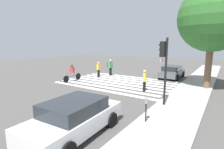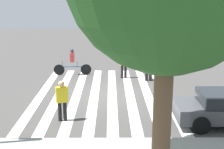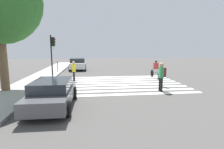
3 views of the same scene
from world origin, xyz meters
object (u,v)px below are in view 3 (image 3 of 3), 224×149
(pedestrian_child_with_backpack, at_px, (161,73))
(traffic_light, at_px, (53,48))
(car_parked_far_curb, at_px, (78,64))
(pedestrian_adult_yellow_jacket, at_px, (74,70))
(pedestrian_adult_tall_backpack, at_px, (162,74))
(parking_meter, at_px, (57,64))
(car_parked_dark_suv, at_px, (53,93))
(cyclist_near_curb, at_px, (156,69))

(pedestrian_child_with_backpack, bearing_deg, traffic_light, 48.94)
(car_parked_far_curb, bearing_deg, pedestrian_adult_yellow_jacket, 179.27)
(pedestrian_adult_tall_backpack, bearing_deg, parking_meter, 49.48)
(traffic_light, height_order, pedestrian_adult_tall_backpack, traffic_light)
(pedestrian_adult_yellow_jacket, bearing_deg, car_parked_dark_suv, 158.68)
(parking_meter, distance_m, car_parked_far_curb, 3.09)
(pedestrian_adult_yellow_jacket, bearing_deg, pedestrian_adult_tall_backpack, -142.87)
(cyclist_near_curb, bearing_deg, parking_meter, 61.13)
(traffic_light, relative_size, car_parked_dark_suv, 0.96)
(pedestrian_adult_tall_backpack, height_order, car_parked_dark_suv, pedestrian_adult_tall_backpack)
(pedestrian_child_with_backpack, distance_m, cyclist_near_curb, 3.19)
(car_parked_dark_suv, bearing_deg, pedestrian_adult_tall_backpack, -69.16)
(pedestrian_adult_tall_backpack, xyz_separation_m, pedestrian_child_with_backpack, (1.38, -0.56, -0.14))
(pedestrian_child_with_backpack, height_order, car_parked_far_curb, pedestrian_child_with_backpack)
(pedestrian_adult_tall_backpack, bearing_deg, pedestrian_child_with_backpack, -14.12)
(parking_meter, bearing_deg, car_parked_dark_suv, -170.58)
(parking_meter, height_order, pedestrian_child_with_backpack, pedestrian_child_with_backpack)
(pedestrian_child_with_backpack, xyz_separation_m, car_parked_dark_suv, (-3.68, 6.75, -0.25))
(traffic_light, relative_size, parking_meter, 3.04)
(parking_meter, height_order, pedestrian_adult_yellow_jacket, pedestrian_adult_yellow_jacket)
(car_parked_far_curb, bearing_deg, pedestrian_child_with_backpack, -149.39)
(car_parked_dark_suv, relative_size, car_parked_far_curb, 0.94)
(car_parked_dark_suv, distance_m, car_parked_far_curb, 13.79)
(pedestrian_adult_yellow_jacket, bearing_deg, traffic_light, 22.41)
(pedestrian_adult_yellow_jacket, xyz_separation_m, car_parked_dark_suv, (-6.34, 0.35, -0.25))
(pedestrian_adult_yellow_jacket, bearing_deg, car_parked_far_curb, -16.10)
(traffic_light, bearing_deg, car_parked_dark_suv, -168.69)
(car_parked_far_curb, bearing_deg, pedestrian_adult_tall_backpack, -154.82)
(pedestrian_adult_tall_backpack, xyz_separation_m, cyclist_near_curb, (4.49, -1.31, -0.20))
(pedestrian_child_with_backpack, height_order, car_parked_dark_suv, pedestrian_child_with_backpack)
(pedestrian_adult_tall_backpack, height_order, cyclist_near_curb, pedestrian_adult_tall_backpack)
(pedestrian_adult_tall_backpack, bearing_deg, car_parked_far_curb, 35.94)
(parking_meter, relative_size, car_parked_far_curb, 0.30)
(pedestrian_child_with_backpack, xyz_separation_m, car_parked_far_curb, (10.11, 6.66, -0.19))
(cyclist_near_curb, xyz_separation_m, car_parked_far_curb, (7.01, 7.41, -0.14))
(traffic_light, height_order, cyclist_near_curb, traffic_light)
(car_parked_far_curb, bearing_deg, traffic_light, 156.86)
(pedestrian_child_with_backpack, xyz_separation_m, cyclist_near_curb, (3.10, -0.75, -0.06))
(car_parked_dark_suv, bearing_deg, car_parked_far_curb, 0.10)
(traffic_light, xyz_separation_m, cyclist_near_curb, (-2.03, -9.26, -1.84))
(cyclist_near_curb, height_order, car_parked_dark_suv, cyclist_near_curb)
(traffic_light, distance_m, parking_meter, 3.16)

